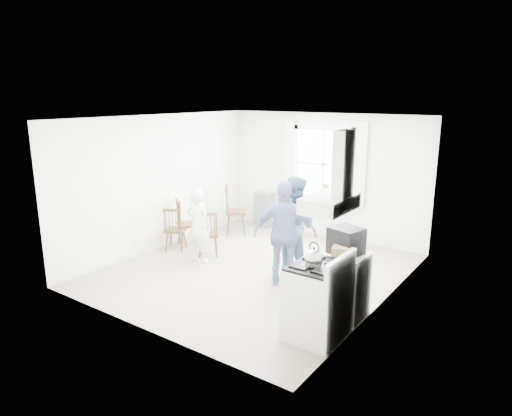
{
  "coord_description": "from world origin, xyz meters",
  "views": [
    {
      "loc": [
        4.29,
        -6.05,
        2.97
      ],
      "look_at": [
        -0.12,
        0.2,
        1.05
      ],
      "focal_mm": 32.0,
      "sensor_mm": 36.0,
      "label": 1
    }
  ],
  "objects": [
    {
      "name": "person_right",
      "position": [
        0.72,
        -0.21,
        0.84
      ],
      "size": [
        1.34,
        1.34,
        1.69
      ],
      "primitive_type": "imported",
      "rotation": [
        0.0,
        0.0,
        3.65
      ],
      "color": "navy",
      "rests_on": "ground"
    },
    {
      "name": "windsor_chair_d",
      "position": [
        -1.68,
        1.44,
        0.66
      ],
      "size": [
        0.63,
        0.63,
        1.09
      ],
      "color": "#422A15",
      "rests_on": "ground"
    },
    {
      "name": "windsor_chair_c",
      "position": [
        -1.86,
        -0.1,
        0.53
      ],
      "size": [
        0.49,
        0.49,
        0.87
      ],
      "color": "#422A15",
      "rests_on": "ground"
    },
    {
      "name": "person_left",
      "position": [
        -1.08,
        -0.24,
        0.68
      ],
      "size": [
        0.56,
        0.56,
        1.36
      ],
      "primitive_type": "imported",
      "rotation": [
        0.0,
        0.0,
        3.27
      ],
      "color": "white",
      "rests_on": "ground"
    },
    {
      "name": "range_hood",
      "position": [
        2.07,
        -1.35,
        1.9
      ],
      "size": [
        0.45,
        0.76,
        0.94
      ],
      "color": "white",
      "rests_on": "room_shell"
    },
    {
      "name": "room_shell",
      "position": [
        0.0,
        0.0,
        1.3
      ],
      "size": [
        4.62,
        5.12,
        2.64
      ],
      "color": "gray",
      "rests_on": "ground"
    },
    {
      "name": "person_mid",
      "position": [
        0.51,
        0.43,
        0.82
      ],
      "size": [
        0.88,
        0.88,
        1.65
      ],
      "primitive_type": "imported",
      "rotation": [
        0.0,
        0.0,
        3.04
      ],
      "color": "#445E7F",
      "rests_on": "ground"
    },
    {
      "name": "windsor_chair_a",
      "position": [
        -1.12,
        0.06,
        0.53
      ],
      "size": [
        0.51,
        0.51,
        0.87
      ],
      "color": "#422A15",
      "rests_on": "ground"
    },
    {
      "name": "windsor_chair_b",
      "position": [
        -1.94,
        0.23,
        0.59
      ],
      "size": [
        0.56,
        0.56,
        0.97
      ],
      "color": "#422A15",
      "rests_on": "ground"
    },
    {
      "name": "shelf_unit",
      "position": [
        -1.4,
        2.33,
        0.4
      ],
      "size": [
        0.4,
        0.3,
        0.8
      ],
      "primitive_type": "cube",
      "color": "slate",
      "rests_on": "ground"
    },
    {
      "name": "cardboard_box",
      "position": [
        2.0,
        -0.88,
        0.98
      ],
      "size": [
        0.3,
        0.25,
        0.16
      ],
      "primitive_type": "cube",
      "rotation": [
        0.0,
        0.0,
        0.28
      ],
      "color": "#9A7C4A",
      "rests_on": "low_cabinet"
    },
    {
      "name": "kettle",
      "position": [
        1.87,
        -1.42,
        1.05
      ],
      "size": [
        0.22,
        0.22,
        0.31
      ],
      "color": "silver",
      "rests_on": "gas_stove"
    },
    {
      "name": "low_cabinet",
      "position": [
        1.98,
        -0.65,
        0.45
      ],
      "size": [
        0.5,
        0.55,
        0.9
      ],
      "primitive_type": "cube",
      "color": "white",
      "rests_on": "ground"
    },
    {
      "name": "potted_plant",
      "position": [
        0.13,
        2.36,
        1.02
      ],
      "size": [
        0.23,
        0.23,
        0.33
      ],
      "primitive_type": "imported",
      "rotation": [
        0.0,
        0.0,
        -0.34
      ],
      "color": "#337235",
      "rests_on": "window_assembly"
    },
    {
      "name": "stereo_stack",
      "position": [
        1.94,
        -0.65,
        1.08
      ],
      "size": [
        0.48,
        0.45,
        0.36
      ],
      "color": "black",
      "rests_on": "low_cabinet"
    },
    {
      "name": "gas_stove",
      "position": [
        1.91,
        -1.35,
        0.48
      ],
      "size": [
        0.68,
        0.76,
        1.12
      ],
      "color": "white",
      "rests_on": "ground"
    },
    {
      "name": "window_assembly",
      "position": [
        0.0,
        2.45,
        1.46
      ],
      "size": [
        1.88,
        0.24,
        1.7
      ],
      "color": "white",
      "rests_on": "room_shell"
    }
  ]
}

